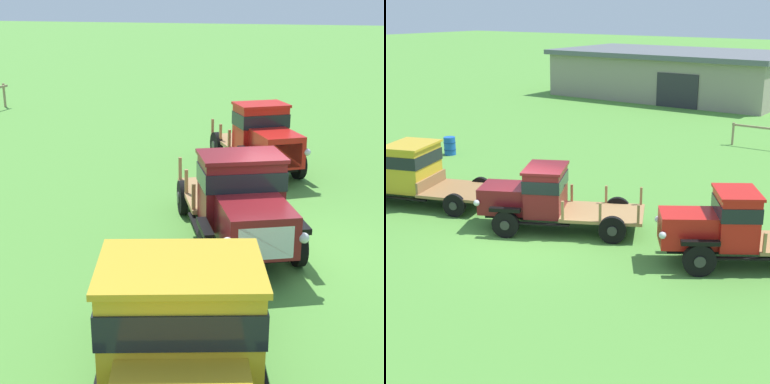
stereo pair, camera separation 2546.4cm
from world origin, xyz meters
TOP-DOWN VIEW (x-y plane):
  - ground_plane at (0.00, 0.00)m, footprint 240.00×240.00m
  - vintage_truck_foreground_near at (-6.09, 0.44)m, footprint 5.81×3.68m
  - vintage_truck_second_in_line at (-0.31, 1.09)m, footprint 5.50×3.92m
  - vintage_truck_midrow_center at (5.58, 1.85)m, footprint 4.73×3.82m

SIDE VIEW (x-z plane):
  - ground_plane at x=0.00m, z-range 0.00..0.00m
  - vintage_truck_second_in_line at x=-0.31m, z-range 0.05..2.13m
  - vintage_truck_midrow_center at x=5.58m, z-range 0.04..2.18m
  - vintage_truck_foreground_near at x=-6.09m, z-range 0.06..2.26m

